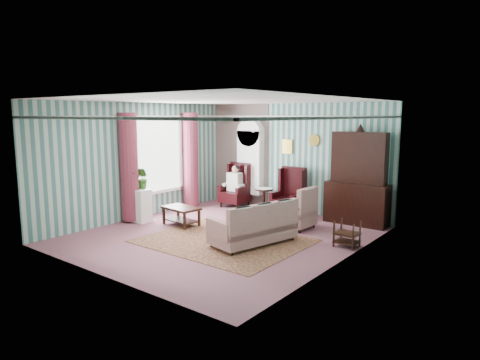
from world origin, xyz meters
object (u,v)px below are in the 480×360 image
Objects in this scene: round_side_table at (264,199)px; nest_table at (347,233)px; sofa at (253,219)px; coffee_table at (181,216)px; dresser_hutch at (358,175)px; wingback_right at (288,192)px; wingback_left at (235,185)px; bookcase at (250,167)px; seated_woman at (235,186)px; floral_armchair at (296,207)px; plant_stand at (140,205)px.

round_side_table is 3.60m from nest_table.
sofa reaches higher than coffee_table.
dresser_hutch is 3.93× the size of round_side_table.
wingback_right is at bearing 30.31° from sofa.
wingback_left reaches higher than nest_table.
dresser_hutch is at bearing -5.76° from sofa.
nest_table is at bearing -26.92° from bookcase.
bookcase is at bearing 177.89° from dresser_hutch.
wingback_right is 2.64m from sofa.
seated_woman is at bearing -175.59° from dresser_hutch.
floral_armchair is (0.07, 1.57, -0.00)m from sofa.
floral_armchair is 1.13× the size of coffee_table.
sofa is (3.29, 0.22, 0.11)m from plant_stand.
seated_woman is 1.47× the size of plant_stand.
coffee_table is at bearing -83.58° from wingback_left.
wingback_left is 2.87m from plant_stand.
wingback_left is 0.04m from seated_woman.
round_side_table is (0.90, 0.15, -0.33)m from wingback_left.
wingback_left is 4.37m from nest_table.
nest_table is at bearing -20.85° from seated_woman.
wingback_right is 0.92m from round_side_table.
round_side_table is at bearing 58.58° from floral_armchair.
dresser_hutch is 2.95× the size of plant_stand.
dresser_hutch is 3.56m from seated_woman.
seated_woman is 0.65× the size of sofa.
wingback_right reaches higher than floral_armchair.
wingback_left is at bearing -122.66° from bookcase.
seated_woman is at bearing 58.57° from sofa.
bookcase reaches higher than plant_stand.
sofa is at bearing -109.88° from dresser_hutch.
plant_stand is 0.88× the size of coffee_table.
floral_armchair is (-1.51, 0.58, 0.24)m from nest_table.
floral_armchair is at bearing 27.98° from plant_stand.
wingback_right is 1.38× the size of coffee_table.
sofa is (2.49, -2.53, -0.11)m from wingback_left.
round_side_table is (-2.60, -0.12, -0.88)m from dresser_hutch.
round_side_table reaches higher than nest_table.
plant_stand is at bearing -144.92° from dresser_hutch.
wingback_left is 2.08× the size of round_side_table.
dresser_hutch is at bearing 2.64° from round_side_table.
seated_woman is (-1.75, 0.00, -0.04)m from wingback_right.
floral_armchair is at bearing -20.67° from seated_woman.
plant_stand is at bearing 107.88° from sofa.
plant_stand reaches higher than nest_table.
floral_armchair is (1.66, -1.12, 0.21)m from round_side_table.
round_side_table is 1.11× the size of nest_table.
plant_stand is (-0.80, -2.75, -0.19)m from seated_woman.
nest_table is 1.64m from floral_armchair.
round_side_table is at bearing 76.02° from coffee_table.
sofa reaches higher than nest_table.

